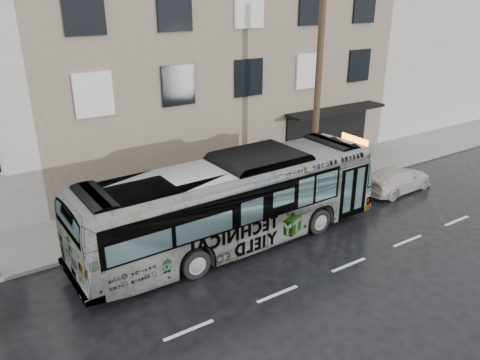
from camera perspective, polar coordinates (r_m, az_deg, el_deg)
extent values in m
plane|color=black|center=(17.29, -0.51, -9.69)|extent=(120.00, 120.00, 0.00)
cube|color=gray|center=(21.06, -7.71, -3.57)|extent=(90.00, 3.60, 0.15)
cube|color=gray|center=(28.48, -5.99, 14.58)|extent=(20.00, 12.00, 11.00)
cube|color=beige|center=(40.73, 19.53, 16.38)|extent=(18.00, 12.00, 12.00)
cylinder|color=brown|center=(21.78, 9.40, 9.92)|extent=(0.30, 0.30, 9.00)
cylinder|color=slate|center=(23.39, 10.92, 2.23)|extent=(0.06, 0.06, 2.40)
imported|color=#B2B2B2|center=(17.60, -0.86, -2.75)|extent=(12.43, 3.21, 3.44)
imported|color=beige|center=(24.05, 18.56, 0.09)|extent=(4.18, 1.86, 1.19)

